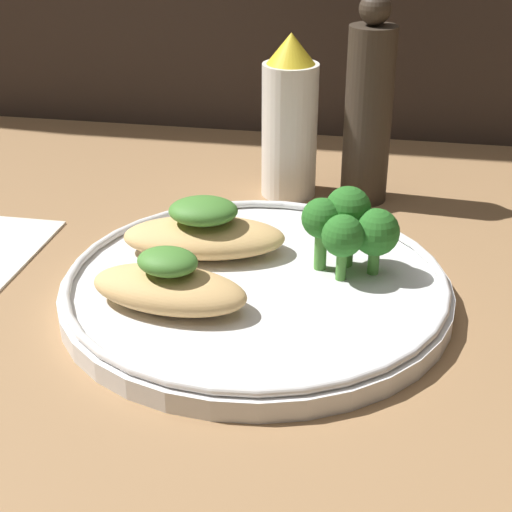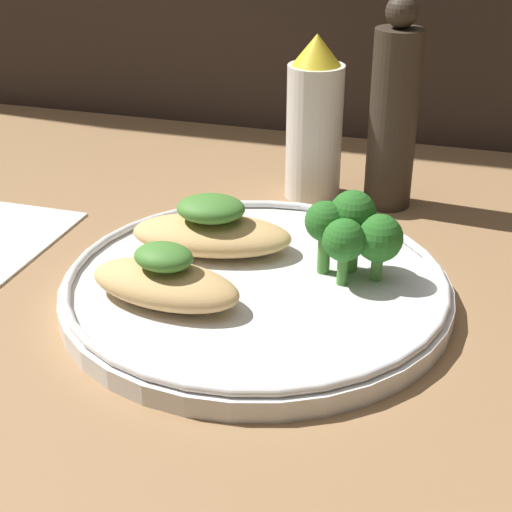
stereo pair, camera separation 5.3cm
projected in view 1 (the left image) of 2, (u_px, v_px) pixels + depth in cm
name	position (u px, v px, depth cm)	size (l,w,h in cm)	color
ground_plane	(256.00, 306.00, 54.61)	(180.00, 180.00, 1.00)	#936D47
plate	(256.00, 287.00, 53.93)	(26.80, 26.80, 2.00)	white
grilled_meat_front	(169.00, 286.00, 50.22)	(10.94, 6.20, 4.04)	tan
grilled_meat_middle	(204.00, 233.00, 57.03)	(12.54, 7.41, 4.23)	tan
broccoli_bunch	(350.00, 225.00, 53.59)	(6.79, 5.32, 5.92)	#4C8E38
sauce_bottle	(290.00, 120.00, 68.26)	(4.89, 4.89, 14.40)	white
pepper_grinder	(368.00, 110.00, 66.55)	(4.07, 4.07, 17.83)	#382D23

